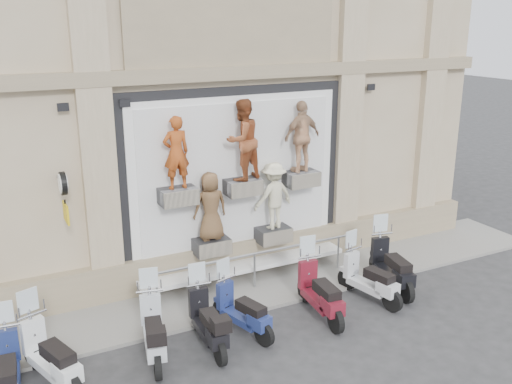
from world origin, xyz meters
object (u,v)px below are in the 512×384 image
clock_sign_bracket (64,191)px  scooter_c (153,320)px  scooter_e (242,301)px  scooter_g (370,269)px  scooter_b (49,344)px  scooter_a (6,359)px  scooter_h (392,256)px  guard_rail (255,271)px  scooter_d (208,311)px  scooter_f (320,282)px

clock_sign_bracket → scooter_c: (1.03, -2.05, -2.04)m
scooter_e → scooter_g: 3.10m
scooter_b → scooter_g: bearing=-19.0°
scooter_a → scooter_g: (7.36, 0.08, 0.00)m
scooter_e → scooter_g: size_ratio=0.96×
scooter_h → guard_rail: bearing=166.2°
scooter_b → scooter_c: 1.79m
scooter_g → scooter_h: 0.84m
scooter_b → scooter_e: bearing=-18.5°
scooter_a → scooter_e: size_ratio=1.04×
scooter_d → scooter_h: size_ratio=0.93×
scooter_a → scooter_g: bearing=5.4°
guard_rail → scooter_c: scooter_c is taller
scooter_a → scooter_c: scooter_c is taller
guard_rail → scooter_c: (-2.87, -1.58, 0.29)m
scooter_g → scooter_h: bearing=5.1°
guard_rail → scooter_a: scooter_a is taller
guard_rail → scooter_c: bearing=-151.1°
clock_sign_bracket → scooter_h: 7.26m
clock_sign_bracket → scooter_a: clock_sign_bracket is taller
scooter_e → scooter_h: 3.91m
scooter_c → scooter_e: size_ratio=1.08×
clock_sign_bracket → scooter_g: (5.94, -2.04, -2.07)m
guard_rail → scooter_h: size_ratio=2.57×
scooter_b → scooter_e: size_ratio=1.11×
scooter_f → scooter_g: 1.37m
clock_sign_bracket → scooter_b: clock_sign_bracket is taller
scooter_a → scooter_g: size_ratio=1.00×
scooter_c → scooter_d: scooter_c is taller
scooter_a → scooter_f: scooter_f is taller
scooter_b → scooter_h: bearing=-17.3°
scooter_a → scooter_g: scooter_g is taller
scooter_a → scooter_e: 4.26m
clock_sign_bracket → scooter_e: (2.84, -2.02, -2.10)m
guard_rail → clock_sign_bracket: (-3.90, 0.47, 2.34)m
scooter_b → scooter_f: (5.33, -0.08, 0.00)m
scooter_d → scooter_f: bearing=3.9°
scooter_b → scooter_d: (2.81, -0.10, -0.04)m
clock_sign_bracket → scooter_f: 5.44m
scooter_d → scooter_f: (2.52, 0.02, 0.04)m
scooter_f → scooter_g: bearing=10.6°
guard_rail → clock_sign_bracket: clock_sign_bracket is taller
scooter_b → scooter_g: (6.69, 0.03, -0.05)m
guard_rail → scooter_d: bearing=-137.4°
scooter_f → clock_sign_bracket: bearing=160.8°
scooter_b → scooter_g: size_ratio=1.07×
scooter_c → scooter_f: scooter_f is taller
clock_sign_bracket → scooter_c: size_ratio=0.55×
clock_sign_bracket → scooter_a: (-1.42, -2.11, -2.07)m
scooter_b → scooter_d: scooter_b is taller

